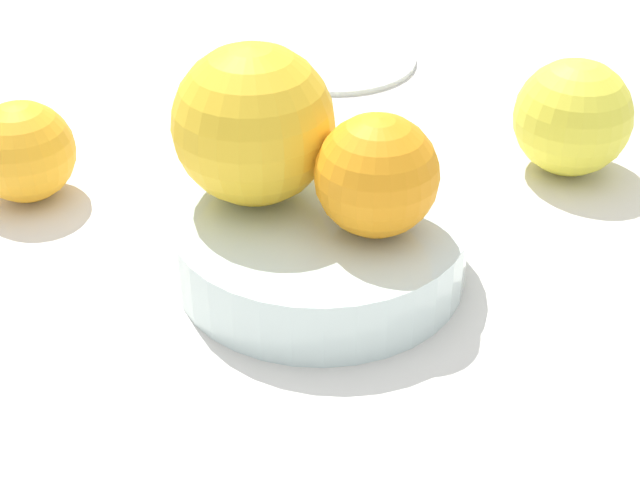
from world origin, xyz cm
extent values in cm
cube|color=silver|center=(0.00, 0.00, -1.00)|extent=(110.00, 110.00, 2.00)
cylinder|color=silver|center=(0.00, 0.00, 0.32)|extent=(9.45, 9.45, 0.63)
cylinder|color=silver|center=(0.00, 0.00, 1.75)|extent=(15.25, 15.25, 3.51)
sphere|color=yellow|center=(0.85, 3.95, 7.71)|extent=(8.40, 8.40, 8.40)
sphere|color=orange|center=(0.04, -2.96, 6.59)|extent=(6.17, 6.17, 6.17)
sphere|color=#F9A823|center=(1.19, 19.10, 3.03)|extent=(6.05, 6.05, 6.05)
sphere|color=yellow|center=(16.06, -10.42, 3.62)|extent=(7.24, 7.24, 7.24)
cylinder|color=silver|center=(26.77, 9.16, 0.40)|extent=(12.90, 12.90, 0.80)
camera|label=1|loc=(-38.13, -14.65, 29.45)|focal=52.94mm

